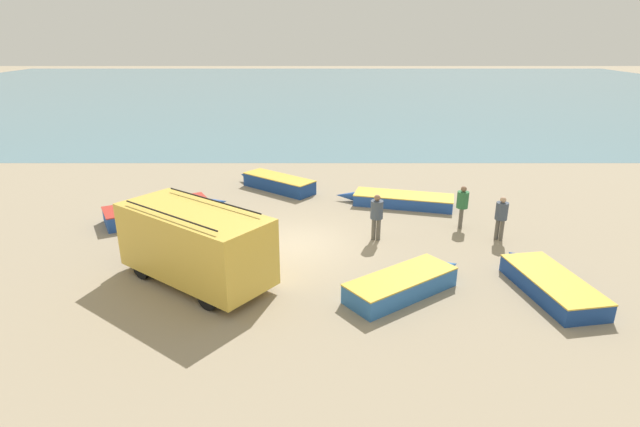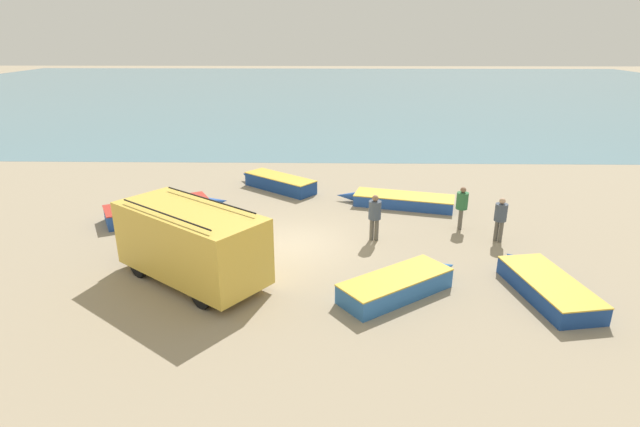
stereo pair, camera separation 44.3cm
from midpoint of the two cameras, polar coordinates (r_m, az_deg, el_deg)
ground_plane at (r=18.56m, az=-2.04°, el=-3.44°), size 200.00×200.00×0.00m
sea_water at (r=69.39m, az=0.38°, el=14.00°), size 120.00×80.00×0.01m
parked_van at (r=15.88m, az=-13.83°, el=-3.19°), size 5.33×4.74×2.49m
fishing_rowboat_0 at (r=22.02m, az=-17.02°, el=0.40°), size 4.99×3.44×0.63m
fishing_rowboat_1 at (r=22.76m, az=9.71°, el=1.50°), size 5.37×2.46×0.52m
fishing_rowboat_2 at (r=16.54m, az=25.14°, el=-7.51°), size 2.05×4.36×0.56m
fishing_rowboat_3 at (r=24.95m, az=-4.41°, el=3.58°), size 4.20×3.63×0.68m
fishing_rowboat_4 at (r=15.26m, az=9.93°, el=-7.97°), size 4.05×3.30×0.62m
fisherman_0 at (r=19.61m, az=20.54°, el=-0.24°), size 0.45×0.45×1.70m
fisherman_1 at (r=20.41m, az=16.51°, el=1.04°), size 0.45×0.45×1.73m
fisherman_2 at (r=18.58m, az=6.95°, el=-0.01°), size 0.47×0.47×1.78m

